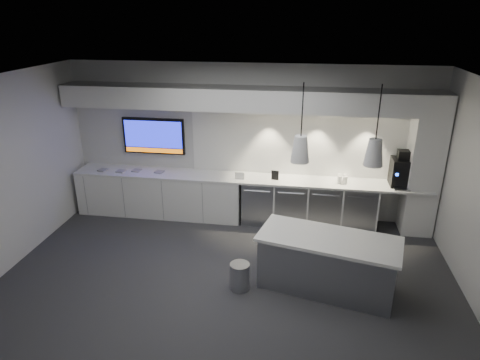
% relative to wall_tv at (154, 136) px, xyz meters
% --- Properties ---
extents(floor, '(7.00, 7.00, 0.00)m').
position_rel_wall_tv_xyz_m(floor, '(1.90, -2.45, -1.56)').
color(floor, '#303032').
rests_on(floor, ground).
extents(ceiling, '(7.00, 7.00, 0.00)m').
position_rel_wall_tv_xyz_m(ceiling, '(1.90, -2.45, 1.44)').
color(ceiling, black).
rests_on(ceiling, wall_back).
extents(wall_back, '(7.00, 0.00, 7.00)m').
position_rel_wall_tv_xyz_m(wall_back, '(1.90, 0.05, -0.06)').
color(wall_back, silver).
rests_on(wall_back, floor).
extents(wall_front, '(7.00, 0.00, 7.00)m').
position_rel_wall_tv_xyz_m(wall_front, '(1.90, -4.95, -0.06)').
color(wall_front, silver).
rests_on(wall_front, floor).
extents(back_counter, '(6.80, 0.65, 0.04)m').
position_rel_wall_tv_xyz_m(back_counter, '(1.90, -0.27, -0.68)').
color(back_counter, white).
rests_on(back_counter, left_base_cabinets).
extents(left_base_cabinets, '(3.30, 0.63, 0.86)m').
position_rel_wall_tv_xyz_m(left_base_cabinets, '(0.15, -0.27, -1.13)').
color(left_base_cabinets, white).
rests_on(left_base_cabinets, floor).
extents(fridge_unit_a, '(0.60, 0.61, 0.85)m').
position_rel_wall_tv_xyz_m(fridge_unit_a, '(2.15, -0.27, -1.13)').
color(fridge_unit_a, '#95989D').
rests_on(fridge_unit_a, floor).
extents(fridge_unit_b, '(0.60, 0.61, 0.85)m').
position_rel_wall_tv_xyz_m(fridge_unit_b, '(2.78, -0.27, -1.13)').
color(fridge_unit_b, '#95989D').
rests_on(fridge_unit_b, floor).
extents(fridge_unit_c, '(0.60, 0.61, 0.85)m').
position_rel_wall_tv_xyz_m(fridge_unit_c, '(3.41, -0.27, -1.13)').
color(fridge_unit_c, '#95989D').
rests_on(fridge_unit_c, floor).
extents(fridge_unit_d, '(0.60, 0.61, 0.85)m').
position_rel_wall_tv_xyz_m(fridge_unit_d, '(4.04, -0.27, -1.13)').
color(fridge_unit_d, '#95989D').
rests_on(fridge_unit_d, floor).
extents(backsplash, '(4.60, 0.03, 1.30)m').
position_rel_wall_tv_xyz_m(backsplash, '(3.10, 0.03, -0.01)').
color(backsplash, white).
rests_on(backsplash, wall_back).
extents(soffit, '(6.90, 0.60, 0.40)m').
position_rel_wall_tv_xyz_m(soffit, '(1.90, -0.25, 0.84)').
color(soffit, white).
rests_on(soffit, wall_back).
extents(column, '(0.55, 0.55, 2.60)m').
position_rel_wall_tv_xyz_m(column, '(5.10, -0.25, -0.26)').
color(column, white).
rests_on(column, floor).
extents(wall_tv, '(1.25, 0.07, 0.72)m').
position_rel_wall_tv_xyz_m(wall_tv, '(0.00, 0.00, 0.00)').
color(wall_tv, black).
rests_on(wall_tv, wall_back).
extents(island, '(2.15, 1.29, 0.85)m').
position_rel_wall_tv_xyz_m(island, '(3.39, -2.35, -1.13)').
color(island, '#95989D').
rests_on(island, floor).
extents(bin, '(0.37, 0.37, 0.41)m').
position_rel_wall_tv_xyz_m(bin, '(2.13, -2.55, -1.35)').
color(bin, '#95989D').
rests_on(bin, floor).
extents(coffee_machine, '(0.36, 0.53, 0.66)m').
position_rel_wall_tv_xyz_m(coffee_machine, '(4.73, -0.25, -0.39)').
color(coffee_machine, black).
rests_on(coffee_machine, back_counter).
extents(sign_black, '(0.14, 0.05, 0.18)m').
position_rel_wall_tv_xyz_m(sign_black, '(2.46, -0.32, -0.57)').
color(sign_black, black).
rests_on(sign_black, back_counter).
extents(sign_white, '(0.18, 0.03, 0.14)m').
position_rel_wall_tv_xyz_m(sign_white, '(1.79, -0.40, -0.59)').
color(sign_white, white).
rests_on(sign_white, back_counter).
extents(cup_cluster, '(0.18, 0.18, 0.15)m').
position_rel_wall_tv_xyz_m(cup_cluster, '(3.70, -0.30, -0.58)').
color(cup_cluster, white).
rests_on(cup_cluster, back_counter).
extents(tray_a, '(0.19, 0.19, 0.02)m').
position_rel_wall_tv_xyz_m(tray_a, '(-0.99, -0.36, -0.65)').
color(tray_a, gray).
rests_on(tray_a, back_counter).
extents(tray_b, '(0.18, 0.18, 0.02)m').
position_rel_wall_tv_xyz_m(tray_b, '(-0.60, -0.37, -0.65)').
color(tray_b, gray).
rests_on(tray_b, back_counter).
extents(tray_c, '(0.18, 0.18, 0.02)m').
position_rel_wall_tv_xyz_m(tray_c, '(-0.31, -0.28, -0.65)').
color(tray_c, gray).
rests_on(tray_c, back_counter).
extents(tray_d, '(0.19, 0.19, 0.02)m').
position_rel_wall_tv_xyz_m(tray_d, '(0.16, -0.28, -0.65)').
color(tray_d, gray).
rests_on(tray_d, back_counter).
extents(pendant_left, '(0.25, 0.25, 1.06)m').
position_rel_wall_tv_xyz_m(pendant_left, '(2.92, -2.35, 0.59)').
color(pendant_left, white).
rests_on(pendant_left, ceiling).
extents(pendant_right, '(0.25, 0.25, 1.06)m').
position_rel_wall_tv_xyz_m(pendant_right, '(3.87, -2.35, 0.59)').
color(pendant_right, white).
rests_on(pendant_right, ceiling).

